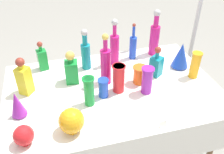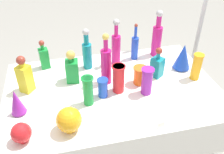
% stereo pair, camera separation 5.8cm
% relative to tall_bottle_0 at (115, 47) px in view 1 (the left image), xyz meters
% --- Properties ---
extents(ground_plane, '(40.00, 40.00, 0.00)m').
position_rel_tall_bottle_0_xyz_m(ground_plane, '(-0.11, -0.34, -0.93)').
color(ground_plane, gray).
extents(display_table, '(1.65, 1.07, 0.76)m').
position_rel_tall_bottle_0_xyz_m(display_table, '(-0.11, -0.37, -0.23)').
color(display_table, white).
rests_on(display_table, ground).
extents(tall_bottle_0, '(0.08, 0.08, 0.42)m').
position_rel_tall_bottle_0_xyz_m(tall_bottle_0, '(0.00, 0.00, 0.00)').
color(tall_bottle_0, '#C61972').
rests_on(tall_bottle_0, display_table).
extents(tall_bottle_1, '(0.08, 0.08, 0.36)m').
position_rel_tall_bottle_0_xyz_m(tall_bottle_1, '(-0.25, -0.01, -0.02)').
color(tall_bottle_1, teal).
rests_on(tall_bottle_1, display_table).
extents(tall_bottle_2, '(0.06, 0.06, 0.34)m').
position_rel_tall_bottle_0_xyz_m(tall_bottle_2, '(0.19, 0.05, -0.05)').
color(tall_bottle_2, blue).
rests_on(tall_bottle_2, display_table).
extents(tall_bottle_3, '(0.08, 0.08, 0.43)m').
position_rel_tall_bottle_0_xyz_m(tall_bottle_3, '(-0.14, -0.26, 0.00)').
color(tall_bottle_3, '#C61972').
rests_on(tall_bottle_3, display_table).
extents(tall_bottle_4, '(0.09, 0.09, 0.44)m').
position_rel_tall_bottle_0_xyz_m(tall_bottle_4, '(0.40, 0.07, 0.01)').
color(tall_bottle_4, '#C61972').
rests_on(tall_bottle_4, display_table).
extents(square_decanter_0, '(0.11, 0.11, 0.28)m').
position_rel_tall_bottle_0_xyz_m(square_decanter_0, '(-0.40, -0.18, -0.05)').
color(square_decanter_0, '#198C38').
rests_on(square_decanter_0, display_table).
extents(square_decanter_1, '(0.12, 0.12, 0.30)m').
position_rel_tall_bottle_0_xyz_m(square_decanter_1, '(-0.76, -0.23, -0.03)').
color(square_decanter_1, yellow).
rests_on(square_decanter_1, display_table).
extents(square_decanter_2, '(0.12, 0.12, 0.26)m').
position_rel_tall_bottle_0_xyz_m(square_decanter_2, '(0.28, -0.26, -0.06)').
color(square_decanter_2, teal).
rests_on(square_decanter_2, display_table).
extents(square_decanter_3, '(0.09, 0.09, 0.26)m').
position_rel_tall_bottle_0_xyz_m(square_decanter_3, '(-0.62, 0.08, -0.06)').
color(square_decanter_3, '#198C38').
rests_on(square_decanter_3, display_table).
extents(slender_vase_0, '(0.08, 0.08, 0.23)m').
position_rel_tall_bottle_0_xyz_m(slender_vase_0, '(0.57, -0.37, -0.05)').
color(slender_vase_0, orange).
rests_on(slender_vase_0, display_table).
extents(slender_vase_1, '(0.10, 0.10, 0.23)m').
position_rel_tall_bottle_0_xyz_m(slender_vase_1, '(-0.08, -0.39, -0.05)').
color(slender_vase_1, red).
rests_on(slender_vase_1, display_table).
extents(slender_vase_2, '(0.10, 0.10, 0.22)m').
position_rel_tall_bottle_0_xyz_m(slender_vase_2, '(0.12, -0.46, -0.05)').
color(slender_vase_2, purple).
rests_on(slender_vase_2, display_table).
extents(slender_vase_3, '(0.08, 0.08, 0.15)m').
position_rel_tall_bottle_0_xyz_m(slender_vase_3, '(-0.20, -0.42, -0.09)').
color(slender_vase_3, blue).
rests_on(slender_vase_3, display_table).
extents(slender_vase_4, '(0.11, 0.11, 0.15)m').
position_rel_tall_bottle_0_xyz_m(slender_vase_4, '(0.11, -0.33, -0.09)').
color(slender_vase_4, orange).
rests_on(slender_vase_4, display_table).
extents(slender_vase_5, '(0.09, 0.09, 0.23)m').
position_rel_tall_bottle_0_xyz_m(slender_vase_5, '(-0.32, -0.48, -0.05)').
color(slender_vase_5, '#198C38').
rests_on(slender_vase_5, display_table).
extents(fluted_vase_0, '(0.10, 0.10, 0.19)m').
position_rel_tall_bottle_0_xyz_m(fluted_vase_0, '(-0.80, -0.48, -0.07)').
color(fluted_vase_0, purple).
rests_on(fluted_vase_0, display_table).
extents(fluted_vase_1, '(0.15, 0.15, 0.23)m').
position_rel_tall_bottle_0_xyz_m(fluted_vase_1, '(0.53, -0.21, -0.05)').
color(fluted_vase_1, blue).
rests_on(fluted_vase_1, display_table).
extents(round_bowl_0, '(0.12, 0.12, 0.13)m').
position_rel_tall_bottle_0_xyz_m(round_bowl_0, '(-0.76, -0.74, -0.10)').
color(round_bowl_0, red).
rests_on(round_bowl_0, display_table).
extents(round_bowl_1, '(0.16, 0.16, 0.17)m').
position_rel_tall_bottle_0_xyz_m(round_bowl_1, '(-0.47, -0.71, -0.08)').
color(round_bowl_1, orange).
rests_on(round_bowl_1, display_table).
extents(price_tag_left, '(0.05, 0.02, 0.04)m').
position_rel_tall_bottle_0_xyz_m(price_tag_left, '(0.10, -0.82, -0.15)').
color(price_tag_left, white).
rests_on(price_tag_left, display_table).
extents(cardboard_box_behind_left, '(0.45, 0.45, 0.35)m').
position_rel_tall_bottle_0_xyz_m(cardboard_box_behind_left, '(-0.01, 0.55, -0.80)').
color(cardboard_box_behind_left, tan).
rests_on(cardboard_box_behind_left, ground).
extents(canopy_pole, '(0.18, 0.18, 2.73)m').
position_rel_tall_bottle_0_xyz_m(canopy_pole, '(1.03, 0.39, 0.17)').
color(canopy_pole, silver).
rests_on(canopy_pole, ground).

